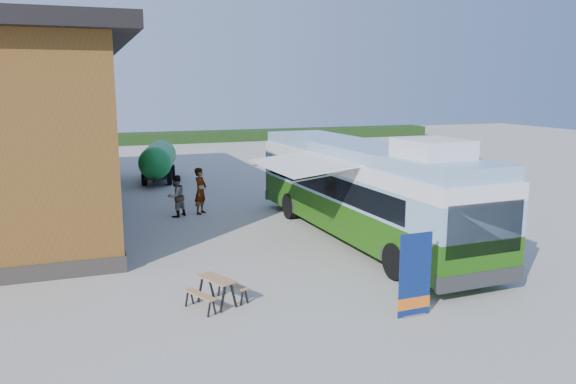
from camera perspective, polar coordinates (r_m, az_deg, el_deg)
name	(u,v)px	position (r m, az deg, el deg)	size (l,w,h in m)	color
ground	(325,251)	(19.07, 3.80, -5.96)	(100.00, 100.00, 0.00)	#BCB7AD
barn	(7,130)	(26.95, -26.63, 5.63)	(9.60, 21.20, 7.50)	brown
hedge	(247,135)	(57.04, -4.20, 5.77)	(40.00, 3.00, 1.00)	#264419
bus	(362,187)	(20.25, 7.56, 0.49)	(3.19, 13.01, 3.97)	#2B6F12
awning	(311,163)	(19.09, 2.38, 2.97)	(2.97, 4.63, 0.54)	white
banner	(415,283)	(13.92, 12.74, -8.97)	(0.90, 0.20, 2.07)	navy
picnic_table	(217,285)	(14.45, -7.27, -9.35)	(1.61, 1.54, 0.72)	#A57A4E
person_a	(201,191)	(24.49, -8.88, 0.12)	(0.73, 0.48, 2.00)	#999999
person_b	(176,196)	(24.10, -11.30, -0.41)	(0.86, 0.67, 1.78)	#999999
slurry_tanker	(158,159)	(33.18, -13.03, 3.24)	(2.62, 5.93, 2.22)	#188632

